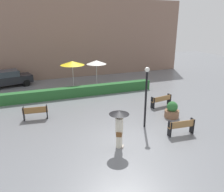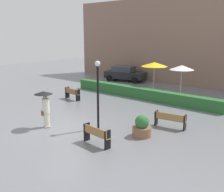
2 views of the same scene
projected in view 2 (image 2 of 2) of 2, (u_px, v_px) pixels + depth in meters
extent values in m
plane|color=slate|center=(60.00, 128.00, 14.62)|extent=(60.00, 60.00, 0.00)
cube|color=#9E7242|center=(97.00, 135.00, 12.30)|extent=(1.55, 0.37, 0.04)
cube|color=#9E7242|center=(95.00, 131.00, 12.16)|extent=(1.53, 0.17, 0.38)
cube|color=black|center=(87.00, 132.00, 12.78)|extent=(0.09, 0.34, 0.87)
cube|color=black|center=(108.00, 140.00, 11.81)|extent=(0.09, 0.34, 0.87)
cube|color=#9E7242|center=(170.00, 120.00, 14.54)|extent=(1.74, 0.53, 0.04)
cube|color=#9E7242|center=(170.00, 117.00, 14.36)|extent=(1.70, 0.30, 0.35)
cube|color=black|center=(156.00, 118.00, 14.93)|extent=(0.12, 0.38, 0.83)
cube|color=black|center=(185.00, 123.00, 14.12)|extent=(0.12, 0.38, 0.83)
cube|color=olive|center=(73.00, 93.00, 20.74)|extent=(1.56, 0.45, 0.04)
cube|color=olive|center=(71.00, 91.00, 20.59)|extent=(1.53, 0.22, 0.38)
cube|color=black|center=(67.00, 92.00, 21.24)|extent=(0.10, 0.38, 0.87)
cube|color=black|center=(78.00, 95.00, 20.24)|extent=(0.10, 0.38, 0.87)
cylinder|color=silver|center=(47.00, 120.00, 14.64)|extent=(0.32, 0.32, 0.76)
cube|color=#B2A599|center=(47.00, 127.00, 14.67)|extent=(0.41, 0.39, 0.08)
cylinder|color=silver|center=(46.00, 106.00, 14.46)|extent=(0.38, 0.38, 0.82)
sphere|color=tan|center=(45.00, 97.00, 14.35)|extent=(0.21, 0.21, 0.21)
cube|color=brown|center=(42.00, 113.00, 14.46)|extent=(0.29, 0.23, 0.22)
cylinder|color=black|center=(44.00, 101.00, 14.37)|extent=(0.02, 0.02, 0.90)
cone|color=black|center=(43.00, 93.00, 14.26)|extent=(0.97, 0.97, 0.16)
cylinder|color=brown|center=(142.00, 132.00, 13.37)|extent=(0.94, 0.94, 0.48)
sphere|color=#2D6B33|center=(142.00, 122.00, 13.26)|extent=(0.70, 0.70, 0.70)
cylinder|color=black|center=(98.00, 98.00, 14.07)|extent=(0.12, 0.12, 3.36)
sphere|color=white|center=(98.00, 64.00, 13.66)|extent=(0.28, 0.28, 0.28)
cylinder|color=silver|center=(154.00, 79.00, 22.50)|extent=(0.06, 0.06, 2.48)
cone|color=yellow|center=(154.00, 64.00, 22.21)|extent=(2.15, 2.15, 0.35)
cylinder|color=silver|center=(181.00, 83.00, 21.23)|extent=(0.06, 0.06, 2.38)
cone|color=white|center=(182.00, 67.00, 20.96)|extent=(1.88, 1.88, 0.35)
cube|color=#28602D|center=(141.00, 93.00, 21.06)|extent=(12.92, 0.70, 0.82)
cube|color=#846656|center=(192.00, 41.00, 25.55)|extent=(28.00, 1.20, 8.44)
cube|color=black|center=(125.00, 75.00, 28.65)|extent=(4.50, 2.71, 0.70)
cube|color=#333842|center=(123.00, 69.00, 28.60)|extent=(2.52, 2.09, 0.55)
cylinder|color=black|center=(141.00, 78.00, 28.88)|extent=(0.67, 0.37, 0.64)
cylinder|color=black|center=(135.00, 80.00, 27.35)|extent=(0.67, 0.37, 0.64)
cylinder|color=black|center=(116.00, 76.00, 30.11)|extent=(0.67, 0.37, 0.64)
cylinder|color=black|center=(109.00, 78.00, 28.58)|extent=(0.67, 0.37, 0.64)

